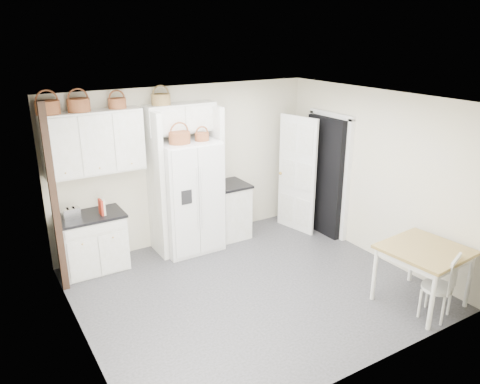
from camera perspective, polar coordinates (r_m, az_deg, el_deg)
floor at (r=6.67m, az=1.31°, el=-11.67°), size 4.50×4.50×0.00m
ceiling at (r=5.78m, az=1.51°, el=11.05°), size 4.50×4.50×0.00m
wall_back at (r=7.78m, az=-6.58°, el=3.26°), size 4.50×0.00×4.50m
wall_left at (r=5.32m, az=-19.55°, el=-5.44°), size 0.00×4.00×4.00m
wall_right at (r=7.50m, az=16.05°, el=2.02°), size 0.00×4.00×4.00m
refrigerator at (r=7.52m, az=-6.30°, el=-0.50°), size 0.93×0.75×1.80m
base_cab_left at (r=7.30m, az=-17.46°, el=-6.00°), size 0.91×0.57×0.84m
base_cab_right at (r=8.08m, az=-1.24°, el=-2.31°), size 0.52×0.62×0.92m
dining_table at (r=6.59m, az=21.24°, el=-9.52°), size 1.03×1.03×0.79m
windsor_chair at (r=6.37m, az=22.89°, el=-10.63°), size 0.50×0.48×0.82m
counter_left at (r=7.14m, az=-17.81°, el=-2.80°), size 0.94×0.61×0.04m
counter_right at (r=7.91m, az=-1.26°, el=0.92°), size 0.56×0.67×0.04m
toaster at (r=7.03m, az=-19.90°, el=-2.48°), size 0.25×0.16×0.16m
cookbook_red at (r=7.05m, az=-16.59°, el=-1.79°), size 0.04×0.15×0.23m
cookbook_cream at (r=7.06m, az=-16.27°, el=-1.74°), size 0.06×0.15×0.23m
basket_upper_a at (r=6.79m, az=-22.39°, el=9.50°), size 0.32×0.32×0.18m
basket_upper_b at (r=6.87m, az=-19.06°, el=9.98°), size 0.31×0.31×0.18m
basket_upper_c at (r=7.00m, az=-14.74°, el=10.41°), size 0.25×0.25×0.15m
basket_bridge_a at (r=7.22m, az=-9.61°, el=11.07°), size 0.29×0.29×0.16m
basket_fridge_a at (r=7.09m, az=-7.38°, el=6.57°), size 0.33×0.33×0.18m
basket_fridge_b at (r=7.26m, az=-4.66°, el=6.73°), size 0.23×0.23×0.12m
upper_cabinet at (r=7.00m, az=-17.41°, el=5.78°), size 1.40×0.34×0.90m
bridge_cabinet at (r=7.38m, az=-7.32°, el=8.95°), size 1.12×0.34×0.45m
fridge_panel_left at (r=7.31m, az=-10.22°, el=0.81°), size 0.08×0.60×2.30m
fridge_panel_right at (r=7.71m, az=-3.17°, el=2.06°), size 0.08×0.60×2.30m
trim_post at (r=6.58m, az=-21.71°, el=-1.02°), size 0.09×0.09×2.60m
doorway_void at (r=8.19m, az=10.38°, el=1.89°), size 0.18×0.85×2.05m
door_slab at (r=8.22m, az=6.96°, el=2.11°), size 0.21×0.79×2.05m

